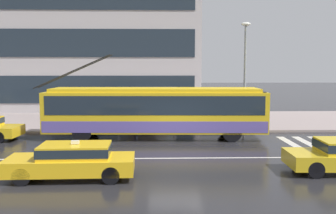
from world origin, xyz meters
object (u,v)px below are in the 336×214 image
at_px(pedestrian_waiting_by_pole, 136,103).
at_px(bus_shelter, 147,97).
at_px(pedestrian_approaching_curb, 138,110).
at_px(pedestrian_at_shelter, 96,103).
at_px(pedestrian_walking_past, 224,112).
at_px(taxi_oncoming_near, 73,159).
at_px(street_lamp, 245,66).
at_px(trolleybus, 156,111).

bearing_deg(pedestrian_waiting_by_pole, bus_shelter, 42.69).
relative_size(bus_shelter, pedestrian_approaching_curb, 2.37).
distance_m(pedestrian_at_shelter, pedestrian_waiting_by_pole, 2.53).
height_order(pedestrian_approaching_curb, pedestrian_walking_past, pedestrian_approaching_curb).
bearing_deg(bus_shelter, taxi_oncoming_near, -102.36).
bearing_deg(pedestrian_approaching_curb, bus_shelter, -55.90).
xyz_separation_m(pedestrian_at_shelter, pedestrian_approaching_curb, (2.49, 2.20, -0.70)).
distance_m(pedestrian_at_shelter, street_lamp, 9.65).
height_order(bus_shelter, pedestrian_approaching_curb, bus_shelter).
height_order(pedestrian_at_shelter, street_lamp, street_lamp).
relative_size(pedestrian_waiting_by_pole, street_lamp, 0.30).
xyz_separation_m(taxi_oncoming_near, pedestrian_at_shelter, (-0.74, 9.86, 1.11)).
bearing_deg(bus_shelter, street_lamp, -6.43).
height_order(taxi_oncoming_near, pedestrian_approaching_curb, pedestrian_approaching_curb).
height_order(pedestrian_at_shelter, pedestrian_walking_past, pedestrian_at_shelter).
bearing_deg(taxi_oncoming_near, bus_shelter, 77.64).
bearing_deg(taxi_oncoming_near, street_lamp, 50.26).
height_order(pedestrian_at_shelter, pedestrian_waiting_by_pole, pedestrian_at_shelter).
bearing_deg(taxi_oncoming_near, trolleybus, 69.05).
height_order(trolleybus, pedestrian_approaching_curb, trolleybus).
height_order(trolleybus, pedestrian_waiting_by_pole, trolleybus).
bearing_deg(pedestrian_waiting_by_pole, pedestrian_walking_past, 9.94).
xyz_separation_m(pedestrian_walking_past, pedestrian_waiting_by_pole, (-5.78, -1.01, 0.72)).
bearing_deg(pedestrian_walking_past, bus_shelter, -175.82).
bearing_deg(bus_shelter, pedestrian_waiting_by_pole, -137.31).
xyz_separation_m(pedestrian_waiting_by_pole, street_lamp, (6.89, -0.06, 2.30)).
relative_size(bus_shelter, street_lamp, 0.59).
distance_m(taxi_oncoming_near, pedestrian_waiting_by_pole, 10.63).
height_order(bus_shelter, street_lamp, street_lamp).
bearing_deg(pedestrian_walking_past, pedestrian_at_shelter, -169.16).
xyz_separation_m(trolleybus, taxi_oncoming_near, (-2.98, -7.79, -0.87)).
xyz_separation_m(taxi_oncoming_near, street_lamp, (8.62, 10.37, 3.39)).
bearing_deg(street_lamp, trolleybus, -155.41).
xyz_separation_m(trolleybus, pedestrian_waiting_by_pole, (-1.25, 2.64, 0.21)).
bearing_deg(pedestrian_approaching_curb, pedestrian_waiting_by_pole, -90.70).
height_order(pedestrian_waiting_by_pole, street_lamp, street_lamp).
distance_m(pedestrian_walking_past, pedestrian_waiting_by_pole, 5.91).
height_order(pedestrian_approaching_curb, pedestrian_waiting_by_pole, pedestrian_waiting_by_pole).
relative_size(pedestrian_approaching_curb, street_lamp, 0.25).
relative_size(taxi_oncoming_near, bus_shelter, 1.18).
xyz_separation_m(pedestrian_approaching_curb, pedestrian_walking_past, (5.76, -0.63, -0.04)).
height_order(bus_shelter, pedestrian_waiting_by_pole, bus_shelter).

